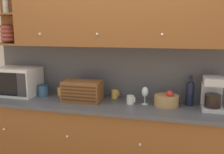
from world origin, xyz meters
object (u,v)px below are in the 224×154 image
bread_box (83,91)px  mug_blue_second (61,91)px  wine_glass (145,92)px  wine_bottle (190,92)px  microwave (17,81)px  mug (131,100)px  storage_canister (43,90)px  fruit_basket (167,100)px  coffee_maker (213,92)px  mug_patterned_third (115,94)px

bread_box → mug_blue_second: bearing=153.3°
wine_glass → wine_bottle: bearing=10.3°
microwave → bread_box: size_ratio=1.20×
mug_blue_second → mug: size_ratio=1.14×
mug → wine_bottle: size_ratio=0.29×
mug → wine_glass: (0.15, 0.02, 0.08)m
microwave → mug: 1.42m
mug_blue_second → bread_box: 0.39m
storage_canister → bread_box: bread_box is taller
storage_canister → mug_blue_second: bearing=23.4°
mug → mug_blue_second: bearing=170.6°
microwave → bread_box: microwave is taller
mug_blue_second → wine_glass: wine_glass is taller
mug → fruit_basket: fruit_basket is taller
bread_box → coffee_maker: size_ratio=1.28×
storage_canister → mug_blue_second: (0.19, 0.08, -0.02)m
mug → coffee_maker: (0.82, 0.04, 0.12)m
microwave → mug_patterned_third: bearing=6.3°
storage_canister → mug_blue_second: storage_canister is taller
microwave → mug_patterned_third: microwave is taller
mug → coffee_maker: coffee_maker is taller
coffee_maker → mug: bearing=-177.4°
mug_patterned_third → coffee_maker: bearing=-7.7°
microwave → coffee_maker: bearing=-0.2°
bread_box → fruit_basket: (0.92, 0.05, -0.05)m
bread_box → mug: (0.54, 0.03, -0.07)m
fruit_basket → bread_box: bearing=-177.1°
microwave → mug_blue_second: size_ratio=4.87×
bread_box → mug: bread_box is taller
bread_box → wine_bottle: wine_bottle is taller
microwave → mug: (1.42, -0.05, -0.12)m
storage_canister → mug_blue_second: 0.21m
mug_patterned_third → coffee_maker: coffee_maker is taller
microwave → mug_patterned_third: size_ratio=4.95×
storage_canister → mug_patterned_third: size_ratio=1.37×
storage_canister → coffee_maker: coffee_maker is taller
mug_blue_second → mug: (0.88, -0.15, -0.00)m
mug_blue_second → coffee_maker: (1.71, -0.11, 0.12)m
mug_blue_second → wine_glass: (1.03, -0.12, 0.08)m
microwave → storage_canister: 0.35m
mug_blue_second → wine_bottle: bearing=-1.5°
bread_box → coffee_maker: 1.37m
bread_box → wine_glass: bearing=3.9°
bread_box → wine_bottle: (1.15, 0.13, 0.03)m
coffee_maker → storage_canister: bearing=179.2°
fruit_basket → mug_blue_second: bearing=174.3°
storage_canister → wine_glass: (1.23, -0.04, 0.06)m
microwave → bread_box: 0.88m
bread_box → wine_glass: size_ratio=2.20×
storage_canister → wine_glass: bearing=-1.9°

